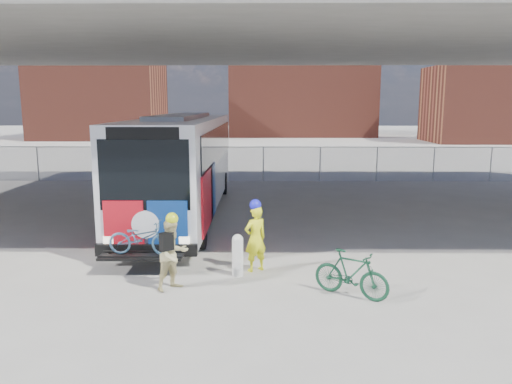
{
  "coord_description": "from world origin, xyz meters",
  "views": [
    {
      "loc": [
        0.87,
        -14.23,
        4.06
      ],
      "look_at": [
        0.73,
        -0.35,
        1.6
      ],
      "focal_mm": 35.0,
      "sensor_mm": 36.0,
      "label": 1
    }
  ],
  "objects_px": {
    "bollard": "(238,254)",
    "bike_parked": "(351,274)",
    "cyclist_hivis": "(255,237)",
    "cyclist_tan": "(173,253)",
    "bus": "(182,158)"
  },
  "relations": [
    {
      "from": "cyclist_tan",
      "to": "cyclist_hivis",
      "type": "bearing_deg",
      "value": -9.73
    },
    {
      "from": "bollard",
      "to": "bike_parked",
      "type": "height_order",
      "value": "bollard"
    },
    {
      "from": "bollard",
      "to": "bus",
      "type": "bearing_deg",
      "value": 109.1
    },
    {
      "from": "cyclist_hivis",
      "to": "cyclist_tan",
      "type": "bearing_deg",
      "value": 2.55
    },
    {
      "from": "bus",
      "to": "bike_parked",
      "type": "bearing_deg",
      "value": -59.07
    },
    {
      "from": "cyclist_hivis",
      "to": "cyclist_tan",
      "type": "distance_m",
      "value": 2.2
    },
    {
      "from": "cyclist_hivis",
      "to": "bike_parked",
      "type": "xyz_separation_m",
      "value": [
        2.05,
        -1.66,
        -0.36
      ]
    },
    {
      "from": "bike_parked",
      "to": "bollard",
      "type": "bearing_deg",
      "value": 95.03
    },
    {
      "from": "cyclist_hivis",
      "to": "cyclist_tan",
      "type": "xyz_separation_m",
      "value": [
        -1.8,
        -1.26,
        -0.04
      ]
    },
    {
      "from": "bollard",
      "to": "cyclist_hivis",
      "type": "xyz_separation_m",
      "value": [
        0.42,
        0.36,
        0.32
      ]
    },
    {
      "from": "bus",
      "to": "bollard",
      "type": "height_order",
      "value": "bus"
    },
    {
      "from": "cyclist_hivis",
      "to": "bike_parked",
      "type": "distance_m",
      "value": 2.66
    },
    {
      "from": "cyclist_hivis",
      "to": "cyclist_tan",
      "type": "height_order",
      "value": "cyclist_hivis"
    },
    {
      "from": "bus",
      "to": "bollard",
      "type": "bearing_deg",
      "value": -70.9
    },
    {
      "from": "bollard",
      "to": "bike_parked",
      "type": "relative_size",
      "value": 0.61
    }
  ]
}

